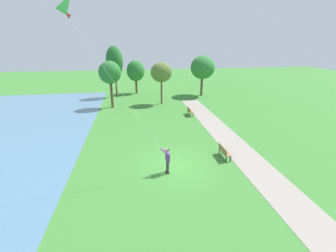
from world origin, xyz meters
TOP-DOWN VIEW (x-y plane):
  - ground_plane at (0.00, 0.00)m, footprint 120.00×120.00m
  - walkway_path at (5.59, 2.00)m, footprint 2.86×32.03m
  - person_kite_flyer at (-0.56, -0.85)m, footprint 0.62×0.52m
  - flying_kite at (-5.03, -1.03)m, footprint 4.50×1.89m
  - park_bench_near_walkway at (3.90, 0.52)m, footprint 0.46×1.51m
  - park_bench_far_walkway at (4.05, 11.02)m, footprint 0.46×1.51m
  - tree_treeline_center at (-5.11, 16.03)m, footprint 2.77×2.29m
  - tree_horizon_far at (-1.71, 24.38)m, footprint 2.89×2.45m
  - tree_lakeside_far at (1.49, 16.77)m, footprint 2.83×2.42m
  - tree_treeline_left at (8.53, 21.05)m, footprint 3.68×4.21m
  - tree_lakeside_near at (-4.82, 22.20)m, footprint 2.52×2.22m

SIDE VIEW (x-z plane):
  - ground_plane at x=0.00m, z-range 0.00..0.00m
  - walkway_path at x=5.59m, z-range 0.00..0.02m
  - park_bench_near_walkway at x=3.90m, z-range 0.07..0.95m
  - park_bench_far_walkway at x=4.05m, z-range 0.07..0.95m
  - person_kite_flyer at x=-0.56m, z-range 0.13..1.96m
  - tree_horizon_far at x=-1.71m, z-range 0.97..6.34m
  - tree_lakeside_far at x=1.49m, z-range 1.47..7.09m
  - tree_treeline_left at x=8.53m, z-range 1.30..7.44m
  - tree_treeline_center at x=-5.11m, z-range 1.49..7.40m
  - tree_lakeside_near at x=-4.82m, z-range 1.53..9.13m
  - flying_kite at x=-5.03m, z-range 5.39..13.76m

